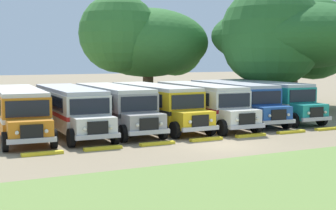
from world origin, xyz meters
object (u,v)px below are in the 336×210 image
at_px(parked_bus_slot_0, 19,110).
at_px(parked_bus_slot_1, 71,108).
at_px(parked_bus_slot_2, 114,105).
at_px(parked_bus_slot_6, 265,98).
at_px(parked_bus_slot_3, 156,104).
at_px(broad_shade_tree, 143,42).
at_px(parked_bus_slot_5, 233,99).
at_px(parked_bus_slot_4, 201,102).
at_px(secondary_tree, 287,38).

height_order(parked_bus_slot_0, parked_bus_slot_1, same).
relative_size(parked_bus_slot_0, parked_bus_slot_2, 1.01).
xyz_separation_m(parked_bus_slot_0, parked_bus_slot_6, (18.33, 0.18, 0.00)).
height_order(parked_bus_slot_3, broad_shade_tree, broad_shade_tree).
height_order(parked_bus_slot_3, parked_bus_slot_5, same).
bearing_deg(parked_bus_slot_2, parked_bus_slot_3, 89.58).
distance_m(parked_bus_slot_2, parked_bus_slot_6, 12.35).
height_order(parked_bus_slot_1, parked_bus_slot_3, same).
distance_m(parked_bus_slot_4, secondary_tree, 14.60).
bearing_deg(parked_bus_slot_1, parked_bus_slot_2, 94.74).
height_order(parked_bus_slot_1, broad_shade_tree, broad_shade_tree).
distance_m(parked_bus_slot_0, secondary_tree, 25.62).
bearing_deg(parked_bus_slot_4, parked_bus_slot_5, 106.27).
bearing_deg(parked_bus_slot_2, parked_bus_slot_6, 92.57).
bearing_deg(parked_bus_slot_3, parked_bus_slot_6, 91.17).
relative_size(parked_bus_slot_2, broad_shade_tree, 0.80).
distance_m(parked_bus_slot_2, secondary_tree, 19.97).
xyz_separation_m(parked_bus_slot_0, secondary_tree, (24.62, 5.20, 4.84)).
distance_m(parked_bus_slot_2, parked_bus_slot_5, 9.41).
bearing_deg(parked_bus_slot_6, parked_bus_slot_4, -79.99).
height_order(parked_bus_slot_1, parked_bus_slot_5, same).
relative_size(parked_bus_slot_1, parked_bus_slot_2, 1.00).
bearing_deg(parked_bus_slot_4, parked_bus_slot_6, 100.40).
distance_m(parked_bus_slot_3, broad_shade_tree, 15.55).
distance_m(parked_bus_slot_2, parked_bus_slot_4, 6.21).
bearing_deg(parked_bus_slot_1, parked_bus_slot_4, 89.08).
height_order(parked_bus_slot_0, parked_bus_slot_4, same).
relative_size(parked_bus_slot_6, broad_shade_tree, 0.80).
bearing_deg(parked_bus_slot_3, parked_bus_slot_1, -90.44).
xyz_separation_m(parked_bus_slot_1, broad_shade_tree, (11.08, 13.98, 4.56)).
height_order(parked_bus_slot_0, parked_bus_slot_3, same).
bearing_deg(broad_shade_tree, parked_bus_slot_2, -120.54).
bearing_deg(parked_bus_slot_6, secondary_tree, 130.71).
bearing_deg(parked_bus_slot_3, broad_shade_tree, 158.39).
distance_m(parked_bus_slot_0, parked_bus_slot_6, 18.33).
xyz_separation_m(parked_bus_slot_1, secondary_tree, (21.55, 5.46, 4.84)).
distance_m(parked_bus_slot_1, parked_bus_slot_4, 9.11).
relative_size(parked_bus_slot_0, broad_shade_tree, 0.80).
xyz_separation_m(parked_bus_slot_0, broad_shade_tree, (14.14, 13.73, 4.56)).
height_order(parked_bus_slot_2, parked_bus_slot_3, same).
relative_size(parked_bus_slot_3, parked_bus_slot_5, 0.99).
bearing_deg(broad_shade_tree, parked_bus_slot_3, -110.56).
bearing_deg(parked_bus_slot_5, parked_bus_slot_3, -82.79).
xyz_separation_m(parked_bus_slot_1, parked_bus_slot_3, (5.86, 0.06, 0.00)).
distance_m(parked_bus_slot_5, broad_shade_tree, 14.42).
bearing_deg(parked_bus_slot_1, parked_bus_slot_0, -92.90).
height_order(parked_bus_slot_5, broad_shade_tree, broad_shade_tree).
bearing_deg(parked_bus_slot_6, broad_shade_tree, -160.76).
bearing_deg(parked_bus_slot_0, secondary_tree, 106.05).
xyz_separation_m(parked_bus_slot_0, parked_bus_slot_5, (15.39, 0.11, 0.00)).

